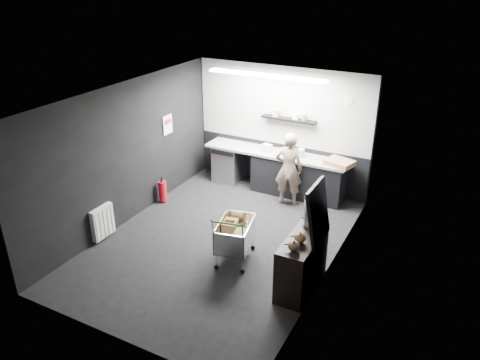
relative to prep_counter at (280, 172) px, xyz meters
The scene contains 22 objects.
floor 2.47m from the prep_counter, 93.20° to the right, with size 5.50×5.50×0.00m, color black.
ceiling 3.30m from the prep_counter, 93.20° to the right, with size 5.50×5.50×0.00m, color beige.
wall_back 0.96m from the prep_counter, 112.30° to the left, with size 5.50×5.50×0.00m, color black.
wall_front 5.25m from the prep_counter, 91.50° to the right, with size 5.50×5.50×0.00m, color black.
wall_left 3.35m from the prep_counter, 131.43° to the right, with size 5.50×5.50×0.00m, color black.
wall_right 3.18m from the prep_counter, 52.38° to the right, with size 5.50×5.50×0.00m, color black.
kitchen_wall_panel 1.43m from the prep_counter, 113.58° to the left, with size 3.95×0.02×1.70m, color #B2B2AE.
dado_panel 0.34m from the prep_counter, 113.58° to the left, with size 3.95×0.02×1.00m, color black.
floating_shelf 1.18m from the prep_counter, 72.13° to the left, with size 1.20×0.22×0.04m, color black.
wall_clock 2.13m from the prep_counter, 13.36° to the left, with size 0.20×0.20×0.03m, color silver.
poster 2.63m from the prep_counter, 152.11° to the right, with size 0.02×0.30×0.40m, color white.
poster_red_band 2.66m from the prep_counter, 152.05° to the right, with size 0.01×0.22×0.10m, color #B71630.
radiator 3.92m from the prep_counter, 122.01° to the right, with size 0.10×0.50×0.60m, color silver.
ceiling_strip 2.29m from the prep_counter, 103.37° to the right, with size 2.40×0.20×0.04m, color white.
prep_counter is the anchor object (origin of this frame).
person 0.67m from the prep_counter, 50.63° to the right, with size 0.57×0.37×1.57m, color #C6B29D.
shopping_cart 2.81m from the prep_counter, 82.60° to the right, with size 0.70×0.99×0.97m.
sideboard 3.37m from the prep_counter, 60.96° to the right, with size 0.51×1.18×1.77m.
fire_extinguisher 2.57m from the prep_counter, 140.78° to the right, with size 0.17×0.17×0.55m.
cardboard_box 1.39m from the prep_counter, ahead, with size 0.54×0.41×0.11m, color #A07755.
pink_tub 0.69m from the prep_counter, ahead, with size 0.18×0.18×0.18m, color beige.
white_container 0.61m from the prep_counter, behind, with size 0.19×0.15×0.17m, color silver.
Camera 1 is at (3.67, -6.28, 4.60)m, focal length 35.00 mm.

